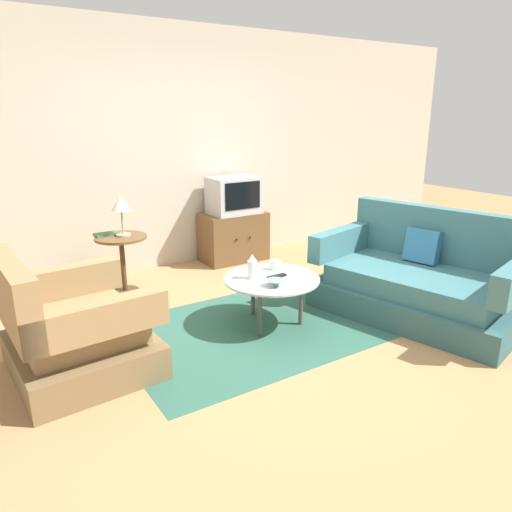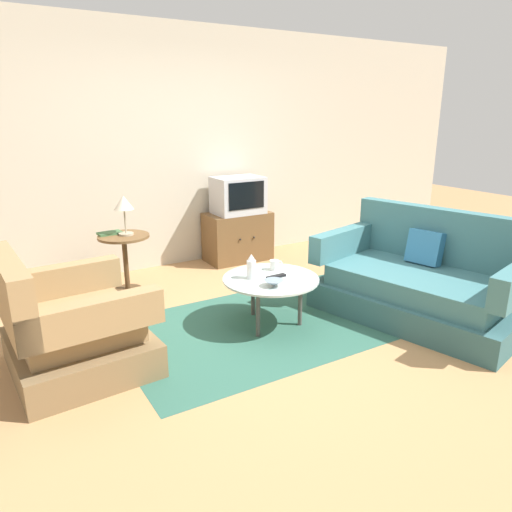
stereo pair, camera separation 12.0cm
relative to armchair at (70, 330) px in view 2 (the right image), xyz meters
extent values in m
plane|color=#AD7F51|center=(1.58, -0.22, -0.30)|extent=(16.00, 16.00, 0.00)
cube|color=#BCB29E|center=(1.58, 2.01, 1.05)|extent=(9.00, 0.12, 2.70)
cube|color=#2D5B4C|center=(1.60, -0.09, -0.30)|extent=(2.56, 1.57, 0.00)
cube|color=brown|center=(0.06, 0.00, -0.18)|extent=(0.96, 1.03, 0.24)
cube|color=#93754C|center=(0.06, 0.00, 0.03)|extent=(0.80, 0.74, 0.18)
cube|color=#93754C|center=(-0.32, -0.02, 0.35)|extent=(0.20, 0.98, 0.46)
cube|color=#93754C|center=(0.08, -0.41, 0.23)|extent=(0.90, 0.20, 0.23)
cube|color=#93754C|center=(0.03, 0.42, 0.23)|extent=(0.90, 0.20, 0.23)
cube|color=#325C60|center=(2.80, -0.64, -0.18)|extent=(1.36, 1.90, 0.24)
cube|color=#3D7075|center=(2.80, -0.64, 0.03)|extent=(1.16, 1.59, 0.18)
cube|color=#3D7075|center=(3.20, -0.53, 0.37)|extent=(0.55, 1.70, 0.50)
cube|color=#3D7075|center=(2.61, 0.13, 0.25)|extent=(0.98, 0.37, 0.26)
cube|color=teal|center=(3.04, -0.47, 0.27)|extent=(0.25, 0.34, 0.32)
cylinder|color=#B2C6C1|center=(1.60, -0.09, 0.11)|extent=(0.81, 0.81, 0.02)
cylinder|color=#4C4742|center=(1.58, 0.16, -0.10)|extent=(0.04, 0.04, 0.41)
cylinder|color=#4C4742|center=(1.39, -0.23, -0.10)|extent=(0.04, 0.04, 0.41)
cylinder|color=#4C4742|center=(1.81, -0.24, -0.10)|extent=(0.04, 0.04, 0.41)
cylinder|color=brown|center=(0.78, 1.33, 0.27)|extent=(0.51, 0.51, 0.02)
cylinder|color=#47311C|center=(0.78, 1.33, -0.02)|extent=(0.05, 0.05, 0.56)
cylinder|color=#47311C|center=(0.78, 1.33, -0.29)|extent=(0.28, 0.28, 0.02)
cube|color=brown|center=(2.26, 1.68, -0.01)|extent=(0.78, 0.44, 0.59)
sphere|color=black|center=(2.17, 1.45, 0.02)|extent=(0.02, 0.02, 0.02)
sphere|color=black|center=(2.36, 1.45, 0.02)|extent=(0.02, 0.02, 0.02)
cube|color=#B7B7BC|center=(2.26, 1.67, 0.51)|extent=(0.58, 0.41, 0.43)
cube|color=black|center=(2.26, 1.46, 0.53)|extent=(0.46, 0.01, 0.31)
cylinder|color=#9E937A|center=(0.81, 1.34, 0.29)|extent=(0.15, 0.15, 0.02)
cylinder|color=#9E937A|center=(0.81, 1.34, 0.42)|extent=(0.02, 0.02, 0.24)
cone|color=beige|center=(0.81, 1.34, 0.61)|extent=(0.19, 0.19, 0.13)
cylinder|color=white|center=(1.46, -0.02, 0.20)|extent=(0.08, 0.08, 0.16)
cone|color=white|center=(1.46, -0.02, 0.31)|extent=(0.07, 0.07, 0.06)
cylinder|color=white|center=(1.74, 0.07, 0.17)|extent=(0.08, 0.08, 0.09)
torus|color=white|center=(1.80, 0.07, 0.17)|extent=(0.06, 0.01, 0.06)
cone|color=slate|center=(1.51, -0.27, 0.15)|extent=(0.16, 0.16, 0.05)
cube|color=black|center=(1.64, -0.11, 0.13)|extent=(0.18, 0.05, 0.02)
cube|color=#3D663D|center=(0.67, 1.45, 0.30)|extent=(0.24, 0.15, 0.02)
camera|label=1|loc=(-0.54, -3.18, 1.46)|focal=33.22mm
camera|label=2|loc=(-0.43, -3.24, 1.46)|focal=33.22mm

